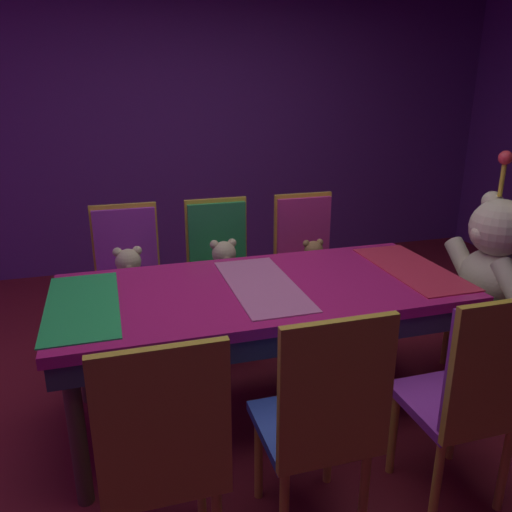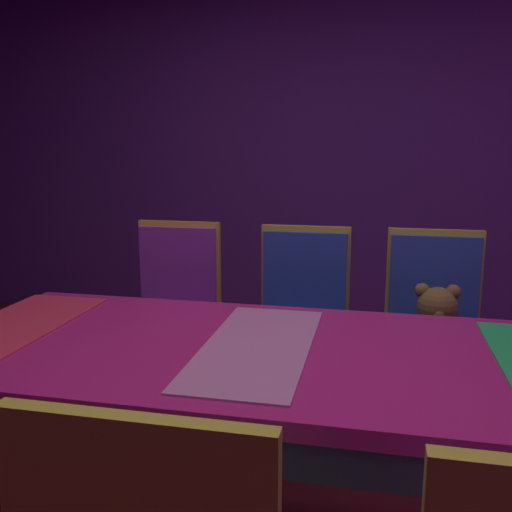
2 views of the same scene
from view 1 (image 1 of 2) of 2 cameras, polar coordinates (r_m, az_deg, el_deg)
ground_plane at (r=2.89m, az=0.62°, el=-17.07°), size 7.90×7.90×0.00m
wall_left at (r=4.89m, az=-8.60°, el=15.14°), size 0.12×6.40×2.80m
banquet_table at (r=2.56m, az=0.67°, el=-5.15°), size 0.90×2.02×0.75m
chair_left_0 at (r=3.29m, az=-14.15°, el=-1.24°), size 0.42×0.41×0.98m
teddy_left_0 at (r=3.16m, az=-14.00°, el=-2.20°), size 0.25×0.33×0.31m
chair_left_1 at (r=3.35m, az=-4.12°, el=-0.33°), size 0.42×0.41×0.98m
teddy_left_1 at (r=3.22m, az=-3.56°, el=-1.25°), size 0.25×0.32×0.31m
chair_left_2 at (r=3.52m, az=5.60°, el=0.54°), size 0.42×0.41×0.98m
teddy_left_2 at (r=3.40m, az=6.47°, el=-0.62°), size 0.21×0.27×0.26m
chair_right_0 at (r=1.76m, az=-10.37°, el=-20.03°), size 0.42×0.41×0.98m
teddy_right_0 at (r=1.87m, az=-10.92°, el=-17.21°), size 0.27×0.35×0.33m
chair_right_1 at (r=1.89m, az=7.78°, el=-16.80°), size 0.42×0.41×0.98m
chair_right_2 at (r=2.17m, az=23.68°, el=-13.26°), size 0.42×0.41×0.98m
king_teddy_bear at (r=3.19m, az=25.01°, el=-0.37°), size 0.69×0.53×0.88m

